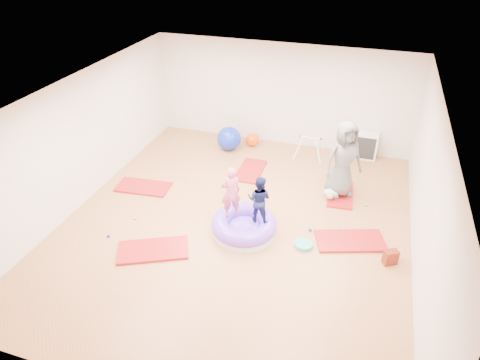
% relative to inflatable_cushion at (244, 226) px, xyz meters
% --- Properties ---
extents(room, '(7.01, 8.01, 2.81)m').
position_rel_inflatable_cushion_xyz_m(room, '(-0.26, 0.23, 1.24)').
color(room, '#A67E44').
rests_on(room, ground).
extents(gym_mat_front_left, '(1.49, 1.18, 0.06)m').
position_rel_inflatable_cushion_xyz_m(gym_mat_front_left, '(-1.50, -1.08, -0.13)').
color(gym_mat_front_left, '#A41A00').
rests_on(gym_mat_front_left, ground).
extents(gym_mat_mid_left, '(1.30, 0.74, 0.05)m').
position_rel_inflatable_cushion_xyz_m(gym_mat_mid_left, '(-2.79, 0.88, -0.14)').
color(gym_mat_mid_left, '#A41A00').
rests_on(gym_mat_mid_left, ground).
extents(gym_mat_center_back, '(0.60, 1.17, 0.05)m').
position_rel_inflatable_cushion_xyz_m(gym_mat_center_back, '(-0.58, 2.39, -0.14)').
color(gym_mat_center_back, '#A41A00').
rests_on(gym_mat_center_back, ground).
extents(gym_mat_right, '(1.47, 1.06, 0.06)m').
position_rel_inflatable_cushion_xyz_m(gym_mat_right, '(2.09, 0.36, -0.13)').
color(gym_mat_right, '#A41A00').
rests_on(gym_mat_right, ground).
extents(gym_mat_rear_right, '(0.67, 1.19, 0.05)m').
position_rel_inflatable_cushion_xyz_m(gym_mat_rear_right, '(1.70, 1.99, -0.14)').
color(gym_mat_rear_right, '#A41A00').
rests_on(gym_mat_rear_right, ground).
extents(inflatable_cushion, '(1.33, 1.33, 0.42)m').
position_rel_inflatable_cushion_xyz_m(inflatable_cushion, '(0.00, 0.00, 0.00)').
color(inflatable_cushion, silver).
rests_on(inflatable_cushion, ground).
extents(child_pink, '(0.49, 0.46, 1.12)m').
position_rel_inflatable_cushion_xyz_m(child_pink, '(-0.30, 0.06, 0.78)').
color(child_pink, '#D25673').
rests_on(child_pink, inflatable_cushion).
extents(child_navy, '(0.50, 0.40, 1.00)m').
position_rel_inflatable_cushion_xyz_m(child_navy, '(0.28, 0.07, 0.72)').
color(child_navy, '#121743').
rests_on(child_navy, inflatable_cushion).
extents(adult_caregiver, '(1.04, 0.96, 1.78)m').
position_rel_inflatable_cushion_xyz_m(adult_caregiver, '(1.67, 2.00, 0.78)').
color(adult_caregiver, '#595959').
rests_on(adult_caregiver, gym_mat_rear_right).
extents(infant, '(0.34, 0.34, 0.20)m').
position_rel_inflatable_cushion_xyz_m(infant, '(1.51, 1.76, -0.01)').
color(infant, '#ABC5F1').
rests_on(infant, gym_mat_rear_right).
extents(ball_pit_balls, '(4.92, 3.44, 0.07)m').
position_rel_inflatable_cushion_xyz_m(ball_pit_balls, '(0.19, 0.53, -0.13)').
color(ball_pit_balls, red).
rests_on(ball_pit_balls, ground).
extents(exercise_ball_blue, '(0.66, 0.66, 0.66)m').
position_rel_inflatable_cushion_xyz_m(exercise_ball_blue, '(-1.49, 3.37, 0.17)').
color(exercise_ball_blue, '#1429AC').
rests_on(exercise_ball_blue, ground).
extents(exercise_ball_orange, '(0.37, 0.37, 0.37)m').
position_rel_inflatable_cushion_xyz_m(exercise_ball_orange, '(-0.94, 3.78, 0.02)').
color(exercise_ball_orange, '#EC4405').
rests_on(exercise_ball_orange, ground).
extents(infant_play_gym, '(0.74, 0.71, 0.57)m').
position_rel_inflatable_cushion_xyz_m(infant_play_gym, '(0.68, 3.64, 0.22)').
color(infant_play_gym, white).
rests_on(infant_play_gym, ground).
extents(cube_shelf, '(0.70, 0.35, 0.70)m').
position_rel_inflatable_cushion_xyz_m(cube_shelf, '(2.04, 4.02, 0.19)').
color(cube_shelf, white).
rests_on(cube_shelf, ground).
extents(balance_disc, '(0.36, 0.36, 0.08)m').
position_rel_inflatable_cushion_xyz_m(balance_disc, '(1.23, -0.06, -0.12)').
color(balance_disc, '#30B19A').
rests_on(balance_disc, ground).
extents(backpack, '(0.30, 0.26, 0.29)m').
position_rel_inflatable_cushion_xyz_m(backpack, '(2.84, -0.04, -0.02)').
color(backpack, '#AF2406').
rests_on(backpack, ground).
extents(yellow_toy, '(0.19, 0.19, 0.03)m').
position_rel_inflatable_cushion_xyz_m(yellow_toy, '(-1.81, -1.18, -0.15)').
color(yellow_toy, gold).
rests_on(yellow_toy, ground).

